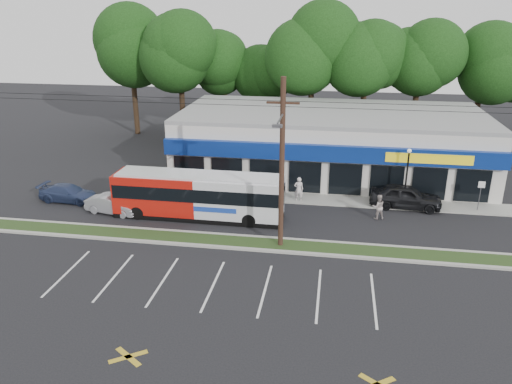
{
  "coord_description": "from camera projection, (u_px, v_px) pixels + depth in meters",
  "views": [
    {
      "loc": [
        5.87,
        -25.72,
        13.5
      ],
      "look_at": [
        0.87,
        5.0,
        1.86
      ],
      "focal_mm": 35.0,
      "sensor_mm": 36.0,
      "label": 1
    }
  ],
  "objects": [
    {
      "name": "lamp_post",
      "position": [
        407.0,
        171.0,
        34.93
      ],
      "size": [
        0.3,
        0.3,
        4.25
      ],
      "color": "black",
      "rests_on": "ground"
    },
    {
      "name": "pedestrian_a",
      "position": [
        299.0,
        189.0,
        36.4
      ],
      "size": [
        0.72,
        0.51,
        1.87
      ],
      "primitive_type": "imported",
      "rotation": [
        0.0,
        0.0,
        3.24
      ],
      "color": "silver",
      "rests_on": "ground"
    },
    {
      "name": "pedestrian_b",
      "position": [
        378.0,
        207.0,
        33.42
      ],
      "size": [
        0.97,
        0.84,
        1.73
      ],
      "primitive_type": "imported",
      "rotation": [
        0.0,
        0.0,
        3.39
      ],
      "color": "#B3A5A1",
      "rests_on": "ground"
    },
    {
      "name": "metrobus",
      "position": [
        198.0,
        195.0,
        33.42
      ],
      "size": [
        11.45,
        2.5,
        3.07
      ],
      "rotation": [
        0.0,
        0.0,
        -0.01
      ],
      "color": "#B2150D",
      "rests_on": "ground"
    },
    {
      "name": "curb_north",
      "position": [
        234.0,
        236.0,
        31.07
      ],
      "size": [
        40.0,
        0.25,
        0.14
      ],
      "primitive_type": "cube",
      "color": "#9E9E93",
      "rests_on": "ground"
    },
    {
      "name": "ground",
      "position": [
        228.0,
        250.0,
        29.39
      ],
      "size": [
        120.0,
        120.0,
        0.0
      ],
      "primitive_type": "plane",
      "color": "black",
      "rests_on": "ground"
    },
    {
      "name": "utility_pole",
      "position": [
        279.0,
        160.0,
        27.92
      ],
      "size": [
        50.0,
        2.77,
        10.0
      ],
      "color": "black",
      "rests_on": "ground"
    },
    {
      "name": "car_dark",
      "position": [
        406.0,
        196.0,
        35.28
      ],
      "size": [
        5.1,
        2.37,
        1.69
      ],
      "primitive_type": "imported",
      "rotation": [
        0.0,
        0.0,
        1.49
      ],
      "color": "black",
      "rests_on": "ground"
    },
    {
      "name": "car_silver",
      "position": [
        113.0,
        204.0,
        34.41
      ],
      "size": [
        4.08,
        2.03,
        1.29
      ],
      "primitive_type": "imported",
      "rotation": [
        0.0,
        0.0,
        1.39
      ],
      "color": "#94959B",
      "rests_on": "ground"
    },
    {
      "name": "sign_post",
      "position": [
        481.0,
        191.0,
        34.36
      ],
      "size": [
        0.45,
        0.1,
        2.23
      ],
      "color": "#59595E",
      "rests_on": "ground"
    },
    {
      "name": "curb_south",
      "position": [
        228.0,
        248.0,
        29.5
      ],
      "size": [
        40.0,
        0.25,
        0.14
      ],
      "primitive_type": "cube",
      "color": "#9E9E93",
      "rests_on": "ground"
    },
    {
      "name": "strip_mall",
      "position": [
        330.0,
        142.0,
        42.34
      ],
      "size": [
        25.0,
        12.55,
        5.3
      ],
      "color": "beige",
      "rests_on": "ground"
    },
    {
      "name": "car_blue",
      "position": [
        68.0,
        193.0,
        36.53
      ],
      "size": [
        4.41,
        2.03,
        1.25
      ],
      "primitive_type": "imported",
      "rotation": [
        0.0,
        0.0,
        1.51
      ],
      "color": "navy",
      "rests_on": "ground"
    },
    {
      "name": "tree_line",
      "position": [
        321.0,
        60.0,
        49.87
      ],
      "size": [
        46.76,
        6.76,
        11.83
      ],
      "color": "black",
      "rests_on": "ground"
    },
    {
      "name": "sidewalk",
      "position": [
        320.0,
        199.0,
        36.94
      ],
      "size": [
        32.0,
        2.2,
        0.1
      ],
      "primitive_type": "cube",
      "color": "#9E9E93",
      "rests_on": "ground"
    },
    {
      "name": "grass_strip",
      "position": [
        231.0,
        242.0,
        30.29
      ],
      "size": [
        40.0,
        1.6,
        0.12
      ],
      "primitive_type": "cube",
      "color": "#2A3C18",
      "rests_on": "ground"
    }
  ]
}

